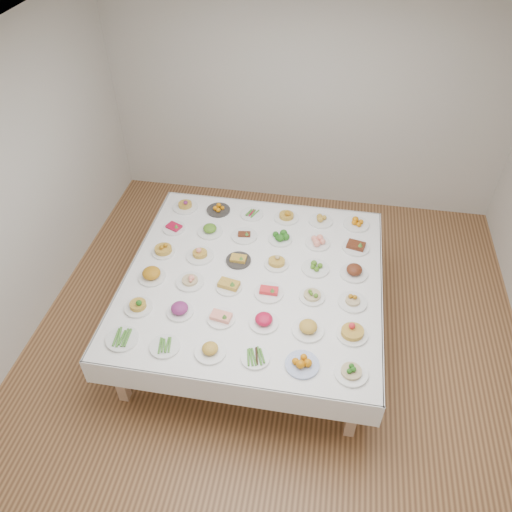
% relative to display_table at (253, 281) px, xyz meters
% --- Properties ---
extents(room_envelope, '(5.02, 5.02, 2.81)m').
position_rel_display_table_xyz_m(room_envelope, '(0.24, -0.05, 1.14)').
color(room_envelope, '#A27143').
rests_on(room_envelope, ground).
extents(display_table, '(2.44, 2.44, 0.75)m').
position_rel_display_table_xyz_m(display_table, '(0.00, 0.00, 0.00)').
color(display_table, white).
rests_on(display_table, ground).
extents(dish_0, '(0.27, 0.27, 0.06)m').
position_rel_display_table_xyz_m(dish_0, '(-0.95, -0.94, 0.09)').
color(dish_0, white).
rests_on(dish_0, display_table).
extents(dish_1, '(0.25, 0.25, 0.05)m').
position_rel_display_table_xyz_m(dish_1, '(-0.58, -0.95, 0.08)').
color(dish_1, white).
rests_on(dish_1, display_table).
extents(dish_2, '(0.26, 0.26, 0.14)m').
position_rel_display_table_xyz_m(dish_2, '(-0.19, -0.94, 0.12)').
color(dish_2, white).
rests_on(dish_2, display_table).
extents(dish_3, '(0.23, 0.23, 0.06)m').
position_rel_display_table_xyz_m(dish_3, '(0.18, -0.94, 0.08)').
color(dish_3, white).
rests_on(dish_3, display_table).
extents(dish_4, '(0.27, 0.27, 0.12)m').
position_rel_display_table_xyz_m(dish_4, '(0.56, -0.94, 0.11)').
color(dish_4, '#4C66B2').
rests_on(dish_4, display_table).
extents(dish_5, '(0.27, 0.27, 0.14)m').
position_rel_display_table_xyz_m(dish_5, '(0.95, -0.96, 0.13)').
color(dish_5, white).
rests_on(dish_5, display_table).
extents(dish_6, '(0.25, 0.25, 0.15)m').
position_rel_display_table_xyz_m(dish_6, '(-0.94, -0.58, 0.13)').
color(dish_6, white).
rests_on(dish_6, display_table).
extents(dish_7, '(0.23, 0.23, 0.12)m').
position_rel_display_table_xyz_m(dish_7, '(-0.56, -0.56, 0.12)').
color(dish_7, white).
rests_on(dish_7, display_table).
extents(dish_8, '(0.24, 0.24, 0.11)m').
position_rel_display_table_xyz_m(dish_8, '(-0.18, -0.58, 0.11)').
color(dish_8, white).
rests_on(dish_8, display_table).
extents(dish_9, '(0.26, 0.26, 0.13)m').
position_rel_display_table_xyz_m(dish_9, '(0.19, -0.56, 0.12)').
color(dish_9, white).
rests_on(dish_9, display_table).
extents(dish_10, '(0.27, 0.27, 0.14)m').
position_rel_display_table_xyz_m(dish_10, '(0.58, -0.58, 0.13)').
color(dish_10, white).
rests_on(dish_10, display_table).
extents(dish_11, '(0.30, 0.29, 0.17)m').
position_rel_display_table_xyz_m(dish_11, '(0.95, -0.56, 0.14)').
color(dish_11, white).
rests_on(dish_11, display_table).
extents(dish_12, '(0.26, 0.26, 0.15)m').
position_rel_display_table_xyz_m(dish_12, '(-0.95, -0.18, 0.13)').
color(dish_12, white).
rests_on(dish_12, display_table).
extents(dish_13, '(0.26, 0.26, 0.14)m').
position_rel_display_table_xyz_m(dish_13, '(-0.57, -0.19, 0.12)').
color(dish_13, white).
rests_on(dish_13, display_table).
extents(dish_14, '(0.25, 0.25, 0.12)m').
position_rel_display_table_xyz_m(dish_14, '(-0.20, -0.19, 0.11)').
color(dish_14, white).
rests_on(dish_14, display_table).
extents(dish_15, '(0.27, 0.27, 0.11)m').
position_rel_display_table_xyz_m(dish_15, '(0.18, -0.20, 0.11)').
color(dish_15, white).
rests_on(dish_15, display_table).
extents(dish_16, '(0.23, 0.23, 0.12)m').
position_rel_display_table_xyz_m(dish_16, '(0.58, -0.18, 0.12)').
color(dish_16, white).
rests_on(dish_16, display_table).
extents(dish_17, '(0.26, 0.26, 0.14)m').
position_rel_display_table_xyz_m(dish_17, '(0.94, -0.19, 0.12)').
color(dish_17, white).
rests_on(dish_17, display_table).
extents(dish_18, '(0.23, 0.23, 0.14)m').
position_rel_display_table_xyz_m(dish_18, '(-0.95, 0.18, 0.12)').
color(dish_18, white).
rests_on(dish_18, display_table).
extents(dish_19, '(0.27, 0.27, 0.16)m').
position_rel_display_table_xyz_m(dish_19, '(-0.57, 0.19, 0.14)').
color(dish_19, white).
rests_on(dish_19, display_table).
extents(dish_20, '(0.24, 0.24, 0.10)m').
position_rel_display_table_xyz_m(dish_20, '(-0.18, 0.18, 0.10)').
color(dish_20, '#2E2B29').
rests_on(dish_20, display_table).
extents(dish_21, '(0.23, 0.23, 0.14)m').
position_rel_display_table_xyz_m(dish_21, '(0.20, 0.20, 0.12)').
color(dish_21, white).
rests_on(dish_21, display_table).
extents(dish_22, '(0.26, 0.26, 0.10)m').
position_rel_display_table_xyz_m(dish_22, '(0.58, 0.20, 0.10)').
color(dish_22, white).
rests_on(dish_22, display_table).
extents(dish_23, '(0.26, 0.26, 0.15)m').
position_rel_display_table_xyz_m(dish_23, '(0.94, 0.19, 0.13)').
color(dish_23, white).
rests_on(dish_23, display_table).
extents(dish_24, '(0.24, 0.24, 0.10)m').
position_rel_display_table_xyz_m(dish_24, '(-0.95, 0.56, 0.10)').
color(dish_24, white).
rests_on(dish_24, display_table).
extents(dish_25, '(0.26, 0.26, 0.14)m').
position_rel_display_table_xyz_m(dish_25, '(-0.56, 0.57, 0.12)').
color(dish_25, white).
rests_on(dish_25, display_table).
extents(dish_26, '(0.27, 0.27, 0.10)m').
position_rel_display_table_xyz_m(dish_26, '(-0.20, 0.56, 0.10)').
color(dish_26, white).
rests_on(dish_26, display_table).
extents(dish_27, '(0.24, 0.24, 0.12)m').
position_rel_display_table_xyz_m(dish_27, '(0.18, 0.58, 0.11)').
color(dish_27, white).
rests_on(dish_27, display_table).
extents(dish_28, '(0.25, 0.25, 0.11)m').
position_rel_display_table_xyz_m(dish_28, '(0.57, 0.58, 0.11)').
color(dish_28, white).
rests_on(dish_28, display_table).
extents(dish_29, '(0.27, 0.27, 0.13)m').
position_rel_display_table_xyz_m(dish_29, '(0.95, 0.58, 0.12)').
color(dish_29, white).
rests_on(dish_29, display_table).
extents(dish_30, '(0.28, 0.27, 0.16)m').
position_rel_display_table_xyz_m(dish_30, '(-0.94, 0.95, 0.14)').
color(dish_30, white).
rests_on(dish_30, display_table).
extents(dish_31, '(0.26, 0.26, 0.10)m').
position_rel_display_table_xyz_m(dish_31, '(-0.56, 0.96, 0.10)').
color(dish_31, '#2E2B29').
rests_on(dish_31, display_table).
extents(dish_32, '(0.25, 0.25, 0.05)m').
position_rel_display_table_xyz_m(dish_32, '(-0.18, 0.94, 0.08)').
color(dish_32, white).
rests_on(dish_32, display_table).
extents(dish_33, '(0.26, 0.26, 0.16)m').
position_rel_display_table_xyz_m(dish_33, '(0.20, 0.94, 0.13)').
color(dish_33, white).
rests_on(dish_33, display_table).
extents(dish_34, '(0.26, 0.26, 0.10)m').
position_rel_display_table_xyz_m(dish_34, '(0.57, 0.95, 0.10)').
color(dish_34, white).
rests_on(dish_34, display_table).
extents(dish_35, '(0.27, 0.27, 0.11)m').
position_rel_display_table_xyz_m(dish_35, '(0.95, 0.96, 0.11)').
color(dish_35, white).
rests_on(dish_35, display_table).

